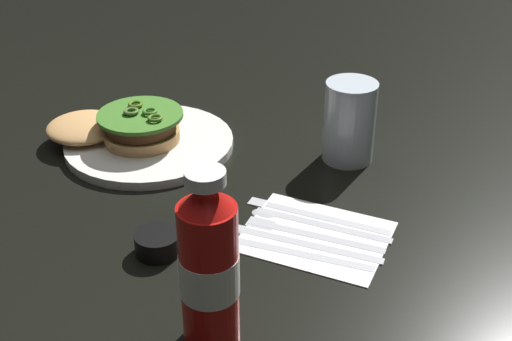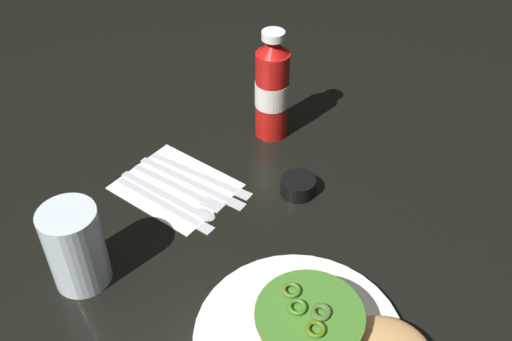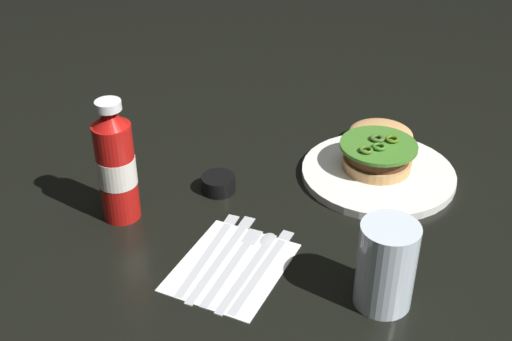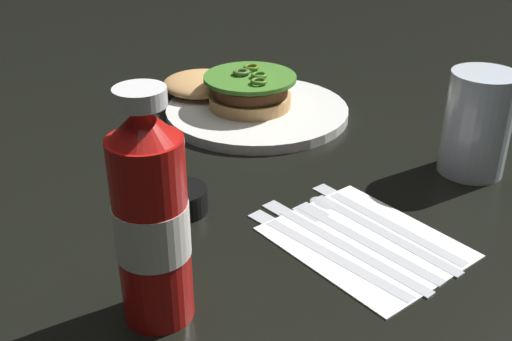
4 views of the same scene
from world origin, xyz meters
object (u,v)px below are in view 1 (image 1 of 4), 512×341
at_px(water_glass, 349,122).
at_px(condiment_cup, 158,243).
at_px(butter_knife, 290,238).
at_px(ketchup_bottle, 209,267).
at_px(table_knife, 284,248).
at_px(fork_utensil, 302,230).
at_px(burger_sandwich, 120,127).
at_px(steak_knife, 309,212).
at_px(napkin, 316,236).
at_px(spoon_utensil, 300,220).
at_px(dinner_plate, 150,143).

relative_size(water_glass, condiment_cup, 2.18).
height_order(condiment_cup, butter_knife, condiment_cup).
distance_m(ketchup_bottle, table_knife, 0.19).
distance_m(condiment_cup, fork_utensil, 0.18).
height_order(burger_sandwich, steak_knife, burger_sandwich).
xyz_separation_m(burger_sandwich, fork_utensil, (-0.33, 0.13, -0.03)).
bearing_deg(butter_knife, steak_knife, -94.79).
bearing_deg(napkin, ketchup_bottle, 76.11).
relative_size(condiment_cup, fork_utensil, 0.31).
relative_size(water_glass, fork_utensil, 0.68).
bearing_deg(burger_sandwich, table_knife, 152.03).
bearing_deg(fork_utensil, steak_knife, -84.84).
distance_m(ketchup_bottle, spoon_utensil, 0.25).
height_order(steak_knife, spoon_utensil, same).
bearing_deg(napkin, dinner_plate, -24.41).
relative_size(ketchup_bottle, fork_utensil, 1.10).
distance_m(fork_utensil, butter_knife, 0.02).
height_order(condiment_cup, spoon_utensil, condiment_cup).
height_order(fork_utensil, butter_knife, same).
relative_size(water_glass, napkin, 0.70).
height_order(water_glass, napkin, water_glass).
bearing_deg(dinner_plate, burger_sandwich, 14.42).
bearing_deg(steak_knife, butter_knife, 85.21).
xyz_separation_m(condiment_cup, butter_knife, (-0.14, -0.08, -0.01)).
relative_size(dinner_plate, table_knife, 1.31).
bearing_deg(steak_knife, napkin, 117.01).
bearing_deg(burger_sandwich, condiment_cup, 128.72).
distance_m(burger_sandwich, napkin, 0.38).
bearing_deg(fork_utensil, dinner_plate, -25.70).
bearing_deg(fork_utensil, spoon_utensil, -67.49).
height_order(water_glass, fork_utensil, water_glass).
relative_size(condiment_cup, napkin, 0.32).
bearing_deg(table_knife, napkin, -123.42).
relative_size(ketchup_bottle, steak_knife, 1.02).
relative_size(napkin, butter_knife, 0.84).
relative_size(ketchup_bottle, table_knife, 1.00).
xyz_separation_m(ketchup_bottle, condiment_cup, (0.12, -0.11, -0.08)).
relative_size(condiment_cup, butter_knife, 0.27).
relative_size(dinner_plate, steak_knife, 1.33).
bearing_deg(napkin, fork_utensil, -1.26).
bearing_deg(napkin, table_knife, 56.58).
relative_size(steak_knife, butter_knife, 0.93).
bearing_deg(ketchup_bottle, burger_sandwich, -48.32).
relative_size(ketchup_bottle, butter_knife, 0.95).
height_order(napkin, spoon_utensil, spoon_utensil).
xyz_separation_m(burger_sandwich, spoon_utensil, (-0.33, 0.11, -0.03)).
bearing_deg(burger_sandwich, spoon_utensil, 161.86).
xyz_separation_m(napkin, table_knife, (0.03, 0.04, 0.00)).
height_order(ketchup_bottle, napkin, ketchup_bottle).
relative_size(dinner_plate, water_glass, 2.12).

